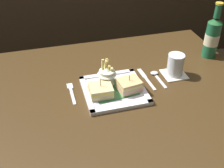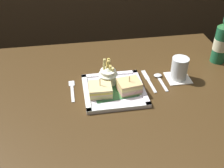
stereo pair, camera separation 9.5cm
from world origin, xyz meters
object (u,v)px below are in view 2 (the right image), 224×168
(sandwich_half_left, at_px, (100,90))
(knife, at_px, (148,80))
(sandwich_half_right, at_px, (129,86))
(water_glass, at_px, (179,69))
(fries_cup, at_px, (108,74))
(beer_bottle, at_px, (222,42))
(fork, at_px, (72,90))
(square_plate, at_px, (114,91))
(dining_table, at_px, (110,109))
(spoon, at_px, (159,78))

(sandwich_half_left, distance_m, knife, 0.23)
(sandwich_half_right, distance_m, water_glass, 0.24)
(fries_cup, relative_size, water_glass, 1.15)
(sandwich_half_right, height_order, fries_cup, fries_cup)
(beer_bottle, bearing_deg, fork, -170.25)
(sandwich_half_right, xyz_separation_m, water_glass, (0.23, 0.07, 0.01))
(fork, bearing_deg, square_plate, -13.78)
(square_plate, relative_size, water_glass, 2.55)
(water_glass, bearing_deg, dining_table, -170.52)
(square_plate, bearing_deg, beer_bottle, 16.96)
(dining_table, distance_m, knife, 0.20)
(fork, bearing_deg, beer_bottle, 9.75)
(spoon, bearing_deg, sandwich_half_right, -152.72)
(sandwich_half_left, bearing_deg, knife, 18.51)
(sandwich_half_left, xyz_separation_m, sandwich_half_right, (0.12, -0.00, 0.00))
(sandwich_half_right, relative_size, spoon, 0.76)
(beer_bottle, bearing_deg, spoon, -162.64)
(spoon, bearing_deg, beer_bottle, 17.36)
(square_plate, distance_m, fork, 0.17)
(square_plate, xyz_separation_m, fries_cup, (-0.01, 0.05, 0.05))
(sandwich_half_left, bearing_deg, fries_cup, 56.50)
(square_plate, relative_size, spoon, 1.92)
(fries_cup, distance_m, knife, 0.18)
(beer_bottle, xyz_separation_m, knife, (-0.36, -0.10, -0.10))
(sandwich_half_left, bearing_deg, spoon, 16.23)
(knife, bearing_deg, water_glass, -2.59)
(dining_table, xyz_separation_m, sandwich_half_left, (-0.04, -0.02, 0.12))
(knife, bearing_deg, beer_bottle, 15.83)
(sandwich_half_right, relative_size, knife, 0.57)
(square_plate, bearing_deg, dining_table, -177.60)
(dining_table, distance_m, fork, 0.18)
(sandwich_half_right, bearing_deg, dining_table, 168.15)
(sandwich_half_left, relative_size, fork, 0.64)
(beer_bottle, xyz_separation_m, spoon, (-0.31, -0.10, -0.10))
(square_plate, distance_m, water_glass, 0.30)
(dining_table, bearing_deg, knife, 17.97)
(fries_cup, xyz_separation_m, knife, (0.17, 0.01, -0.05))
(dining_table, distance_m, sandwich_half_left, 0.13)
(water_glass, height_order, knife, water_glass)
(sandwich_half_left, height_order, sandwich_half_right, sandwich_half_left)
(square_plate, bearing_deg, fries_cup, 106.81)
(dining_table, bearing_deg, beer_bottle, 16.54)
(water_glass, relative_size, fork, 0.67)
(sandwich_half_left, bearing_deg, sandwich_half_right, -0.00)
(beer_bottle, distance_m, knife, 0.39)
(square_plate, bearing_deg, sandwich_half_left, -164.25)
(dining_table, xyz_separation_m, fries_cup, (0.00, 0.05, 0.14))
(sandwich_half_right, height_order, spoon, sandwich_half_right)
(fork, bearing_deg, spoon, 3.07)
(water_glass, bearing_deg, fries_cup, -179.73)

